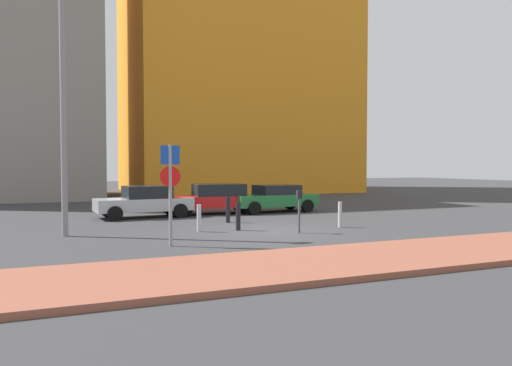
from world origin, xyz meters
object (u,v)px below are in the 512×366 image
at_px(traffic_bollard_mid, 238,216).
at_px(traffic_bollard_far, 228,210).
at_px(parked_car_red, 216,198).
at_px(parked_car_silver, 145,201).
at_px(street_lamp, 63,93).
at_px(parking_meter, 299,206).
at_px(traffic_bollard_edge, 199,218).
at_px(parking_sign_post, 170,182).
at_px(parked_car_green, 274,198).
at_px(traffic_bollard_near, 340,215).

height_order(traffic_bollard_mid, traffic_bollard_far, traffic_bollard_far).
bearing_deg(parked_car_red, parked_car_silver, -174.64).
bearing_deg(traffic_bollard_mid, street_lamp, 171.76).
bearing_deg(parking_meter, traffic_bollard_edge, 151.79).
bearing_deg(parking_sign_post, parked_car_silver, 85.34).
distance_m(parked_car_green, traffic_bollard_mid, 7.16).
bearing_deg(parked_car_red, traffic_bollard_near, -67.95).
bearing_deg(street_lamp, parked_car_green, 26.58).
bearing_deg(street_lamp, parking_sign_post, -49.96).
bearing_deg(parked_car_silver, traffic_bollard_far, -50.02).
bearing_deg(traffic_bollard_far, parked_car_red, 79.77).
height_order(parking_sign_post, parking_meter, parking_sign_post).
distance_m(traffic_bollard_near, traffic_bollard_far, 4.62).
bearing_deg(parked_car_red, street_lamp, -142.90).
bearing_deg(traffic_bollard_far, parked_car_green, 42.88).
xyz_separation_m(street_lamp, traffic_bollard_mid, (5.83, -0.84, -4.23)).
bearing_deg(traffic_bollard_near, parked_car_green, 87.70).
relative_size(street_lamp, traffic_bollard_edge, 8.45).
distance_m(parking_meter, traffic_bollard_edge, 3.58).
relative_size(parked_car_silver, parking_sign_post, 1.47).
height_order(parking_meter, traffic_bollard_near, parking_meter).
xyz_separation_m(parking_sign_post, street_lamp, (-2.80, 3.33, 2.88)).
relative_size(traffic_bollard_near, traffic_bollard_far, 0.91).
bearing_deg(parking_sign_post, traffic_bollard_edge, 58.82).
height_order(parking_meter, traffic_bollard_edge, parking_meter).
xyz_separation_m(street_lamp, traffic_bollard_far, (6.29, 1.57, -4.21)).
height_order(parking_sign_post, traffic_bollard_far, parking_sign_post).
height_order(parked_car_green, traffic_bollard_edge, parked_car_green).
xyz_separation_m(parked_car_silver, traffic_bollard_far, (2.82, -3.36, -0.20)).
height_order(traffic_bollard_near, traffic_bollard_far, traffic_bollard_far).
height_order(parked_car_green, street_lamp, street_lamp).
distance_m(traffic_bollard_near, traffic_bollard_edge, 5.37).
xyz_separation_m(parked_car_green, traffic_bollard_far, (-3.68, -3.42, -0.18)).
xyz_separation_m(parked_car_green, traffic_bollard_edge, (-5.55, -5.64, -0.24)).
distance_m(parked_car_red, traffic_bollard_mid, 6.21).
bearing_deg(street_lamp, traffic_bollard_edge, -8.32).
distance_m(parking_meter, street_lamp, 8.76).
distance_m(parked_car_red, parking_sign_post, 9.61).
height_order(parking_sign_post, traffic_bollard_near, parking_sign_post).
relative_size(parked_car_silver, traffic_bollard_edge, 4.47).
relative_size(parked_car_silver, street_lamp, 0.53).
height_order(street_lamp, traffic_bollard_far, street_lamp).
bearing_deg(parked_car_green, parked_car_silver, -179.51).
distance_m(traffic_bollard_near, traffic_bollard_mid, 3.94).
distance_m(parked_car_green, traffic_bollard_edge, 7.92).
bearing_deg(traffic_bollard_mid, parked_car_red, 79.57).
relative_size(street_lamp, traffic_bollard_near, 8.39).
distance_m(parking_sign_post, traffic_bollard_far, 6.16).
height_order(parked_car_red, parking_meter, parking_meter).
relative_size(street_lamp, traffic_bollard_mid, 7.92).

